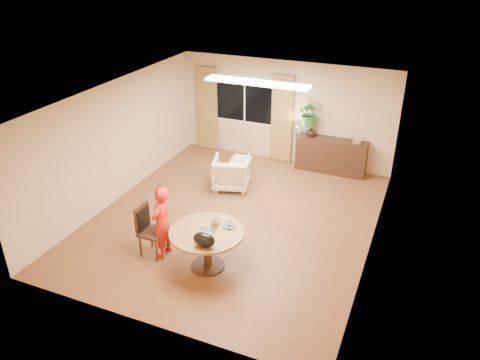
% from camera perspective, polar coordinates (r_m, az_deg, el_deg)
% --- Properties ---
extents(floor, '(6.50, 6.50, 0.00)m').
position_cam_1_polar(floor, '(9.73, -0.70, -4.74)').
color(floor, brown).
rests_on(floor, ground).
extents(ceiling, '(6.50, 6.50, 0.00)m').
position_cam_1_polar(ceiling, '(8.65, -0.79, 10.09)').
color(ceiling, white).
rests_on(ceiling, wall_back).
extents(wall_back, '(5.50, 0.00, 5.50)m').
position_cam_1_polar(wall_back, '(11.96, 5.54, 8.22)').
color(wall_back, beige).
rests_on(wall_back, floor).
extents(wall_left, '(0.00, 6.50, 6.50)m').
position_cam_1_polar(wall_left, '(10.43, -14.78, 4.60)').
color(wall_left, beige).
rests_on(wall_left, floor).
extents(wall_right, '(0.00, 6.50, 6.50)m').
position_cam_1_polar(wall_right, '(8.50, 16.51, -0.85)').
color(wall_right, beige).
rests_on(wall_right, floor).
extents(window, '(1.70, 0.03, 1.30)m').
position_cam_1_polar(window, '(12.23, 0.58, 9.75)').
color(window, white).
rests_on(window, wall_back).
extents(curtain_left, '(0.55, 0.08, 2.25)m').
position_cam_1_polar(curtain_left, '(12.69, -4.00, 8.65)').
color(curtain_left, olive).
rests_on(curtain_left, wall_back).
extents(curtain_right, '(0.55, 0.08, 2.25)m').
position_cam_1_polar(curtain_right, '(11.93, 5.14, 7.41)').
color(curtain_right, olive).
rests_on(curtain_right, wall_back).
extents(ceiling_panel, '(2.20, 0.35, 0.05)m').
position_cam_1_polar(ceiling_panel, '(9.73, 2.09, 11.76)').
color(ceiling_panel, white).
rests_on(ceiling_panel, ceiling).
extents(dining_table, '(1.29, 1.29, 0.74)m').
position_cam_1_polar(dining_table, '(8.09, -4.04, -7.17)').
color(dining_table, brown).
rests_on(dining_table, floor).
extents(dining_chair, '(0.48, 0.44, 0.98)m').
position_cam_1_polar(dining_chair, '(8.58, -10.59, -6.16)').
color(dining_chair, black).
rests_on(dining_chair, floor).
extents(child, '(0.50, 0.33, 1.38)m').
position_cam_1_polar(child, '(8.42, -9.52, -5.11)').
color(child, '#B90E13').
rests_on(child, floor).
extents(laptop, '(0.35, 0.25, 0.22)m').
position_cam_1_polar(laptop, '(7.98, -4.21, -5.40)').
color(laptop, '#B7B7BC').
rests_on(laptop, dining_table).
extents(tumbler, '(0.10, 0.10, 0.12)m').
position_cam_1_polar(tumbler, '(8.15, -2.76, -5.02)').
color(tumbler, white).
rests_on(tumbler, dining_table).
extents(wine_glass, '(0.08, 0.08, 0.20)m').
position_cam_1_polar(wine_glass, '(7.98, -1.17, -5.43)').
color(wine_glass, white).
rests_on(wine_glass, dining_table).
extents(pot_lid, '(0.29, 0.29, 0.04)m').
position_cam_1_polar(pot_lid, '(8.10, -1.37, -5.54)').
color(pot_lid, white).
rests_on(pot_lid, dining_table).
extents(handbag, '(0.39, 0.25, 0.25)m').
position_cam_1_polar(handbag, '(7.56, -4.41, -7.27)').
color(handbag, black).
rests_on(handbag, dining_table).
extents(armchair, '(0.99, 1.01, 0.75)m').
position_cam_1_polar(armchair, '(10.79, -1.07, 0.90)').
color(armchair, '#BFB197').
rests_on(armchair, floor).
extents(throw, '(0.46, 0.56, 0.03)m').
position_cam_1_polar(throw, '(10.53, -0.07, 2.55)').
color(throw, beige).
rests_on(throw, armchair).
extents(sideboard, '(1.72, 0.42, 0.86)m').
position_cam_1_polar(sideboard, '(11.76, 11.04, 2.94)').
color(sideboard, black).
rests_on(sideboard, floor).
extents(vase, '(0.24, 0.24, 0.25)m').
position_cam_1_polar(vase, '(11.66, 8.64, 5.88)').
color(vase, black).
rests_on(vase, sideboard).
extents(bouquet, '(0.73, 0.68, 0.66)m').
position_cam_1_polar(bouquet, '(11.51, 8.61, 8.01)').
color(bouquet, '#306A27').
rests_on(bouquet, vase).
extents(book_stack, '(0.21, 0.17, 0.08)m').
position_cam_1_polar(book_stack, '(11.49, 14.09, 4.59)').
color(book_stack, '#956E4C').
rests_on(book_stack, sideboard).
extents(desk_lamp, '(0.16, 0.16, 0.31)m').
position_cam_1_polar(desk_lamp, '(11.68, 6.95, 6.19)').
color(desk_lamp, black).
rests_on(desk_lamp, sideboard).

